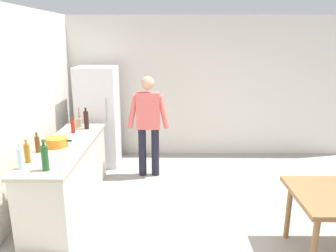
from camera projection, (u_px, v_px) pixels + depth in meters
name	position (u px, v px, depth m)	size (l,w,h in m)	color
ground_plane	(219.00, 239.00, 3.84)	(14.00, 14.00, 0.00)	#9E998E
wall_back	(200.00, 87.00, 6.37)	(6.40, 0.12, 2.70)	silver
kitchen_counter	(68.00, 175.00, 4.51)	(0.64, 2.20, 0.90)	beige
refrigerator	(99.00, 117.00, 5.93)	(0.70, 0.67, 1.80)	white
person	(148.00, 120.00, 5.37)	(0.70, 0.22, 1.70)	#1E1E2D
cooking_pot	(57.00, 142.00, 4.31)	(0.40, 0.28, 0.12)	orange
utensil_jar	(78.00, 122.00, 5.23)	(0.11, 0.11, 0.32)	tan
bottle_wine_dark	(86.00, 120.00, 5.11)	(0.08, 0.08, 0.34)	black
bottle_beer_brown	(37.00, 144.00, 4.08)	(0.06, 0.06, 0.26)	#5B3314
bottle_sauce_red	(73.00, 127.00, 4.90)	(0.06, 0.06, 0.24)	#B22319
bottle_water_clear	(20.00, 158.00, 3.56)	(0.07, 0.07, 0.30)	silver
bottle_wine_green	(45.00, 158.00, 3.51)	(0.08, 0.08, 0.34)	#1E5123
bottle_oil_amber	(27.00, 153.00, 3.74)	(0.06, 0.06, 0.28)	#996619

